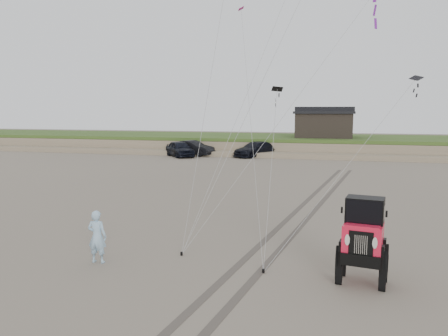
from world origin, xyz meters
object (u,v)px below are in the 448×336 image
at_px(truck_a, 180,149).
at_px(truck_c, 255,149).
at_px(jeep, 363,250).
at_px(man, 97,237).
at_px(cabin, 324,123).
at_px(truck_b, 193,148).

xyz_separation_m(truck_a, truck_c, (7.49, 1.84, -0.04)).
distance_m(jeep, man, 7.94).
relative_size(cabin, man, 3.81).
bearing_deg(man, truck_a, -77.02).
height_order(cabin, man, cabin).
bearing_deg(cabin, truck_a, -150.95).
bearing_deg(truck_b, man, -151.06).
relative_size(cabin, truck_a, 1.36).
xyz_separation_m(truck_b, jeep, (15.22, -31.02, 0.18)).
relative_size(truck_b, man, 2.81).
bearing_deg(truck_b, cabin, -47.62).
xyz_separation_m(cabin, jeep, (2.07, -37.58, -2.28)).
height_order(cabin, truck_a, cabin).
relative_size(jeep, man, 3.07).
bearing_deg(man, truck_c, -91.01).
bearing_deg(jeep, truck_a, 127.96).
relative_size(cabin, truck_b, 1.36).
distance_m(cabin, man, 38.41).
bearing_deg(truck_b, jeep, -138.02).
xyz_separation_m(cabin, truck_a, (-14.09, -7.83, -2.44)).
distance_m(truck_b, man, 32.15).
bearing_deg(truck_a, jeep, -100.98).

